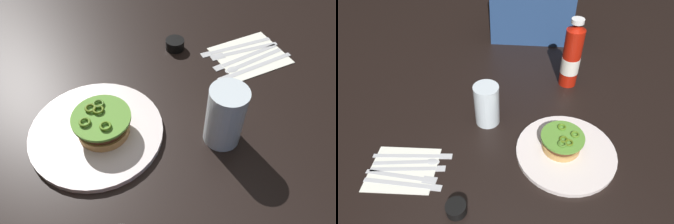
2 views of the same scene
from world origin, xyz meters
TOP-DOWN VIEW (x-y plane):
  - ground_plane at (0.00, 0.00)m, footprint 3.00×3.00m
  - dinner_plate at (0.16, -0.08)m, footprint 0.27×0.27m
  - burger_sandwich at (0.14, -0.07)m, footprint 0.12×0.12m
  - water_glass at (-0.07, 0.03)m, footprint 0.07×0.07m
  - condiment_cup at (-0.11, -0.27)m, footprint 0.05×0.05m
  - napkin at (-0.27, -0.17)m, footprint 0.18×0.15m
  - table_knife at (-0.24, -0.21)m, footprint 0.20×0.02m
  - fork_utensil at (-0.25, -0.19)m, footprint 0.19×0.03m
  - steak_knife at (-0.24, -0.16)m, footprint 0.20×0.04m
  - spoon_utensil at (-0.24, -0.14)m, footprint 0.18×0.04m
  - butter_knife at (-0.24, -0.12)m, footprint 0.22×0.03m

SIDE VIEW (x-z plane):
  - ground_plane at x=0.00m, z-range 0.00..0.00m
  - napkin at x=-0.27m, z-range 0.00..0.00m
  - fork_utensil at x=-0.25m, z-range 0.00..0.01m
  - steak_knife at x=-0.24m, z-range 0.00..0.01m
  - spoon_utensil at x=-0.24m, z-range 0.00..0.01m
  - butter_knife at x=-0.24m, z-range 0.00..0.01m
  - table_knife at x=-0.24m, z-range 0.00..0.01m
  - dinner_plate at x=0.16m, z-range 0.00..0.01m
  - condiment_cup at x=-0.11m, z-range 0.00..0.03m
  - burger_sandwich at x=0.14m, z-range 0.01..0.06m
  - water_glass at x=-0.07m, z-range 0.00..0.13m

